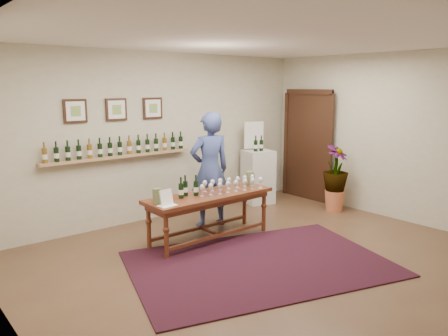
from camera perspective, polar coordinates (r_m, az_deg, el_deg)
ground at (r=5.91m, az=5.04°, el=-11.67°), size 6.00×6.00×0.00m
room_shell at (r=8.35m, az=6.61°, el=2.88°), size 6.00×6.00×6.00m
rug at (r=5.72m, az=4.66°, el=-12.34°), size 3.70×2.99×0.02m
tasting_table at (r=6.39m, az=-1.88°, el=-4.28°), size 1.98×0.64×0.70m
table_glasses at (r=6.53m, az=0.61°, el=-2.18°), size 1.35×0.52×0.18m
table_bottles at (r=6.20m, az=-4.87°, el=-2.29°), size 0.30×0.17×0.32m
pitcher_left at (r=5.87m, az=-8.79°, el=-3.65°), size 0.14×0.14×0.21m
pitcher_right at (r=6.93m, az=3.40°, el=-1.32°), size 0.15×0.15×0.21m
menu_card at (r=5.77m, az=-7.54°, el=-3.85°), size 0.25×0.20×0.21m
display_pedestal at (r=8.48m, az=4.47°, el=-1.13°), size 0.63×0.63×1.02m
pedestal_bottles at (r=8.29m, az=4.52°, el=3.12°), size 0.28×0.14×0.27m
info_sign at (r=8.49m, az=3.91°, el=4.33°), size 0.40×0.13×0.57m
potted_plant at (r=8.09m, az=14.36°, el=-1.32°), size 0.67×0.67×1.04m
person at (r=6.99m, az=-1.87°, el=-0.23°), size 0.76×0.58×1.84m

